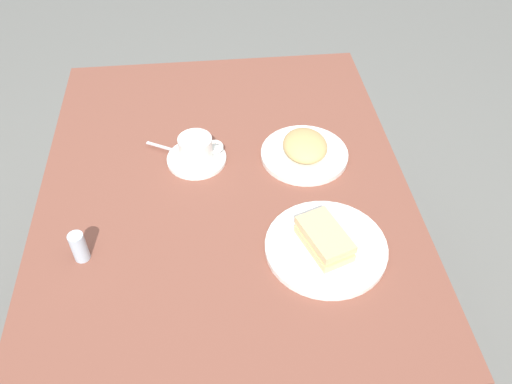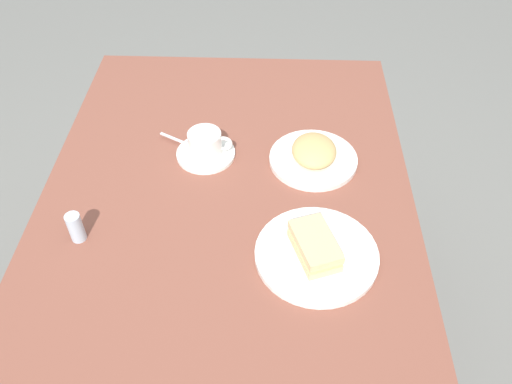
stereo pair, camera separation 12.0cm
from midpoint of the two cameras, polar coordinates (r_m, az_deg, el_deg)
name	(u,v)px [view 2 (the right image)]	position (r m, az deg, el deg)	size (l,w,h in m)	color
ground_plane	(237,341)	(1.90, -0.21, -15.87)	(6.00, 6.00, 0.00)	slate
dining_table	(230,210)	(1.35, -0.29, -2.04)	(1.10, 0.87, 0.78)	brown
sandwich_plate	(317,254)	(1.13, 9.61, -6.82)	(0.26, 0.26, 0.01)	white
sandwich_front	(315,246)	(1.10, 9.48, -5.91)	(0.14, 0.11, 0.05)	#E4B980
coffee_saucer	(206,154)	(1.34, -2.87, 4.03)	(0.15, 0.15, 0.01)	white
coffee_cup	(206,142)	(1.31, -2.85, 5.23)	(0.08, 0.11, 0.06)	white
spoon	(181,141)	(1.37, -5.59, 5.34)	(0.06, 0.09, 0.01)	silver
side_plate	(313,159)	(1.33, 8.76, 3.38)	(0.22, 0.22, 0.01)	white
side_food_pile	(314,150)	(1.31, 8.90, 4.32)	(0.13, 0.11, 0.04)	tan
salt_shaker	(76,227)	(1.17, -16.10, -3.83)	(0.03, 0.03, 0.07)	silver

